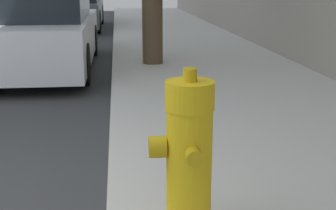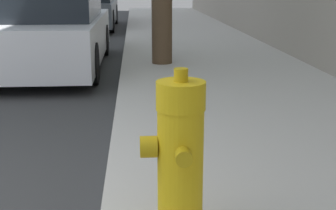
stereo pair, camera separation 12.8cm
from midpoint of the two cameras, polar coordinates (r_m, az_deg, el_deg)
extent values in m
cylinder|color=yellow|center=(2.43, 1.05, -7.86)|extent=(0.24, 0.24, 0.65)
cylinder|color=yellow|center=(2.31, 1.09, 1.18)|extent=(0.25, 0.25, 0.14)
cylinder|color=#C39C11|center=(2.28, 1.11, 3.70)|extent=(0.07, 0.07, 0.06)
cylinder|color=#C39C11|center=(2.24, 1.56, -6.34)|extent=(0.08, 0.07, 0.08)
cylinder|color=#C39C11|center=(2.53, 0.62, -3.80)|extent=(0.08, 0.07, 0.08)
cylinder|color=#C39C11|center=(2.37, -2.84, -5.14)|extent=(0.09, 0.11, 0.11)
cube|color=silver|center=(8.18, -16.16, 7.78)|extent=(1.83, 4.37, 0.69)
cube|color=black|center=(7.96, -16.69, 11.86)|extent=(1.68, 2.40, 0.49)
cylinder|color=black|center=(9.69, -19.65, 7.29)|extent=(0.20, 0.60, 0.60)
cylinder|color=black|center=(9.44, -9.68, 7.77)|extent=(0.20, 0.60, 0.60)
cylinder|color=black|center=(6.77, -10.94, 4.89)|extent=(0.20, 0.60, 0.60)
cube|color=#4C5156|center=(14.88, -11.71, 11.04)|extent=(1.69, 4.57, 0.65)
cylinder|color=black|center=(16.38, -13.94, 10.63)|extent=(0.20, 0.65, 0.65)
cylinder|color=black|center=(16.25, -8.48, 10.87)|extent=(0.20, 0.65, 0.65)
cylinder|color=black|center=(13.58, -15.47, 9.71)|extent=(0.20, 0.65, 0.65)
cylinder|color=black|center=(13.43, -8.91, 10.01)|extent=(0.20, 0.65, 0.65)
camera|label=1|loc=(0.06, -91.03, -0.28)|focal=50.00mm
camera|label=2|loc=(0.06, 88.97, 0.28)|focal=50.00mm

